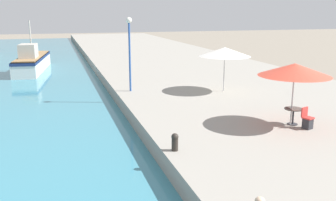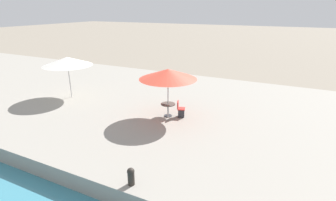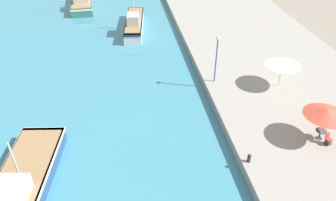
{
  "view_description": "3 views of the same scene",
  "coord_description": "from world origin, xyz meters",
  "px_view_note": "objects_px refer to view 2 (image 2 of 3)",
  "views": [
    {
      "loc": [
        -3.47,
        -1.35,
        5.73
      ],
      "look_at": [
        1.5,
        15.11,
        1.59
      ],
      "focal_mm": 40.0,
      "sensor_mm": 36.0,
      "label": 1
    },
    {
      "loc": [
        -5.79,
        6.32,
        6.59
      ],
      "look_at": [
        6.29,
        12.23,
        1.79
      ],
      "focal_mm": 28.0,
      "sensor_mm": 36.0,
      "label": 2
    },
    {
      "loc": [
        -7.32,
        -4.2,
        16.81
      ],
      "look_at": [
        -4.0,
        18.0,
        1.39
      ],
      "focal_mm": 35.0,
      "sensor_mm": 36.0,
      "label": 3
    }
  ],
  "objects_px": {
    "cafe_umbrella_white": "(67,61)",
    "cafe_chair_left": "(181,111)",
    "mooring_bollard": "(131,176)",
    "cafe_umbrella_pink": "(168,74)",
    "cafe_table": "(168,107)"
  },
  "relations": [
    {
      "from": "cafe_umbrella_white",
      "to": "cafe_chair_left",
      "type": "height_order",
      "value": "cafe_umbrella_white"
    },
    {
      "from": "cafe_umbrella_white",
      "to": "mooring_bollard",
      "type": "bearing_deg",
      "value": -124.32
    },
    {
      "from": "cafe_umbrella_white",
      "to": "mooring_bollard",
      "type": "xyz_separation_m",
      "value": [
        -6.08,
        -8.9,
        -2.12
      ]
    },
    {
      "from": "cafe_table",
      "to": "cafe_chair_left",
      "type": "relative_size",
      "value": 0.88
    },
    {
      "from": "cafe_chair_left",
      "to": "mooring_bollard",
      "type": "xyz_separation_m",
      "value": [
        -6.24,
        -0.84,
        0.02
      ]
    },
    {
      "from": "cafe_umbrella_pink",
      "to": "cafe_chair_left",
      "type": "bearing_deg",
      "value": -55.78
    },
    {
      "from": "cafe_umbrella_pink",
      "to": "cafe_chair_left",
      "type": "height_order",
      "value": "cafe_umbrella_pink"
    },
    {
      "from": "cafe_umbrella_white",
      "to": "cafe_table",
      "type": "xyz_separation_m",
      "value": [
        -0.08,
        -7.38,
        -1.94
      ]
    },
    {
      "from": "cafe_table",
      "to": "cafe_chair_left",
      "type": "height_order",
      "value": "cafe_chair_left"
    },
    {
      "from": "cafe_chair_left",
      "to": "cafe_umbrella_white",
      "type": "bearing_deg",
      "value": -108.06
    },
    {
      "from": "cafe_table",
      "to": "mooring_bollard",
      "type": "bearing_deg",
      "value": -165.75
    },
    {
      "from": "cafe_table",
      "to": "cafe_umbrella_white",
      "type": "bearing_deg",
      "value": 89.4
    },
    {
      "from": "cafe_chair_left",
      "to": "mooring_bollard",
      "type": "relative_size",
      "value": 1.39
    },
    {
      "from": "cafe_table",
      "to": "mooring_bollard",
      "type": "height_order",
      "value": "cafe_table"
    },
    {
      "from": "cafe_umbrella_pink",
      "to": "cafe_chair_left",
      "type": "xyz_separation_m",
      "value": [
        0.41,
        -0.6,
        -2.16
      ]
    }
  ]
}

